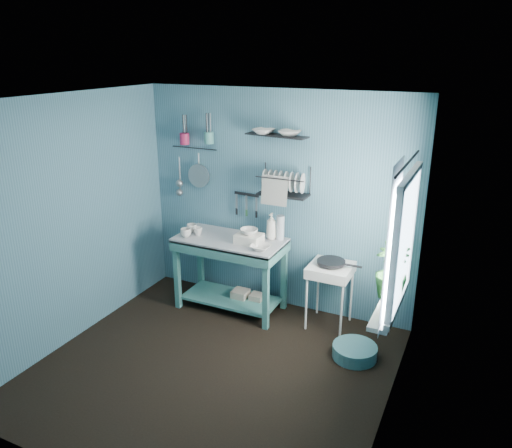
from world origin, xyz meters
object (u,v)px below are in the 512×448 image
at_px(mug_right, 192,228).
at_px(potted_plant, 391,271).
at_px(hotplate_stand, 329,295).
at_px(floor_basin, 355,352).
at_px(mug_left, 186,233).
at_px(soap_bottle, 271,226).
at_px(work_counter, 231,274).
at_px(dish_rack, 283,181).
at_px(storage_tin_small, 257,302).
at_px(water_bottle, 280,228).
at_px(storage_tin_large, 241,299).
at_px(frying_pan, 331,262).
at_px(wash_tub, 249,238).
at_px(utensil_cup_magenta, 184,139).
at_px(colander, 199,176).
at_px(utensil_cup_teal, 209,138).
at_px(mug_mid, 198,231).

bearing_deg(mug_right, potted_plant, -13.45).
relative_size(hotplate_stand, floor_basin, 1.63).
xyz_separation_m(mug_left, soap_bottle, (0.90, 0.36, 0.10)).
xyz_separation_m(work_counter, mug_right, (-0.50, 0.00, 0.48)).
bearing_deg(mug_right, dish_rack, 12.95).
relative_size(work_counter, storage_tin_small, 6.13).
distance_m(water_bottle, storage_tin_large, 1.01).
distance_m(water_bottle, frying_pan, 0.69).
xyz_separation_m(work_counter, frying_pan, (1.15, 0.12, 0.32)).
distance_m(soap_bottle, dish_rack, 0.54).
xyz_separation_m(wash_tub, utensil_cup_magenta, (-0.99, 0.31, 0.98)).
xyz_separation_m(hotplate_stand, storage_tin_large, (-1.05, -0.07, -0.25)).
xyz_separation_m(water_bottle, storage_tin_large, (-0.42, -0.17, -0.90)).
bearing_deg(wash_tub, utensil_cup_magenta, 162.57).
bearing_deg(mug_right, hotplate_stand, 3.98).
bearing_deg(wash_tub, colander, 157.73).
xyz_separation_m(utensil_cup_teal, storage_tin_small, (0.71, -0.21, -1.83)).
bearing_deg(floor_basin, storage_tin_small, 160.40).
bearing_deg(storage_tin_small, frying_pan, 2.36).
height_order(wash_tub, frying_pan, wash_tub).
bearing_deg(work_counter, water_bottle, 13.34).
relative_size(mug_left, hotplate_stand, 0.17).
bearing_deg(storage_tin_small, mug_right, -174.29).
bearing_deg(work_counter, mug_left, -171.16).
bearing_deg(dish_rack, water_bottle, -131.16).
xyz_separation_m(hotplate_stand, utensil_cup_teal, (-1.56, 0.17, 1.57)).
height_order(hotplate_stand, utensil_cup_teal, utensil_cup_teal).
height_order(frying_pan, storage_tin_small, frying_pan).
bearing_deg(wash_tub, work_counter, 175.43).
xyz_separation_m(hotplate_stand, dish_rack, (-0.61, 0.12, 1.18)).
relative_size(mug_mid, utensil_cup_magenta, 0.77).
height_order(mug_right, colander, colander).
height_order(dish_rack, utensil_cup_magenta, utensil_cup_magenta).
height_order(mug_mid, soap_bottle, soap_bottle).
bearing_deg(utensil_cup_magenta, storage_tin_small, -11.43).
bearing_deg(frying_pan, potted_plant, -43.08).
relative_size(mug_right, storage_tin_large, 0.56).
distance_m(work_counter, frying_pan, 1.20).
relative_size(mug_left, utensil_cup_teal, 0.95).
bearing_deg(colander, utensil_cup_teal, -9.87).
relative_size(work_counter, mug_mid, 12.25).
distance_m(mug_right, hotplate_stand, 1.75).
bearing_deg(water_bottle, work_counter, -157.07).
height_order(utensil_cup_magenta, storage_tin_small, utensil_cup_magenta).
bearing_deg(mug_mid, colander, 117.60).
xyz_separation_m(colander, floor_basin, (2.16, -0.70, -1.40)).
xyz_separation_m(mug_left, frying_pan, (1.63, 0.28, -0.16)).
height_order(work_counter, storage_tin_large, work_counter).
height_order(mug_right, wash_tub, wash_tub).
bearing_deg(mug_right, water_bottle, 12.17).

